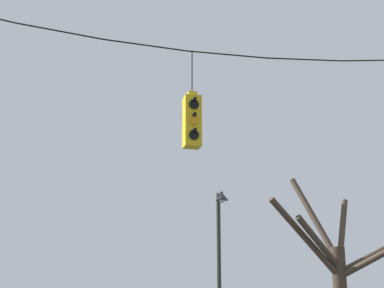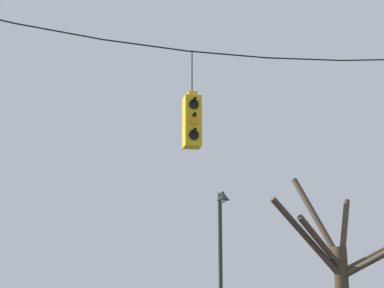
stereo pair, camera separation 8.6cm
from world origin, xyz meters
name	(u,v)px [view 2 (the right image)]	position (x,y,z in m)	size (l,w,h in m)	color
span_wire	(228,46)	(0.00, 0.05, 7.12)	(12.30, 0.03, 0.58)	black
traffic_light_over_intersection	(192,121)	(-0.78, 0.05, 5.41)	(0.34, 0.58, 2.08)	yellow
street_lamp	(222,249)	(1.22, 5.31, 3.23)	(0.37, 0.66, 4.87)	#233323
bare_tree	(341,270)	(5.19, 5.92, 2.67)	(5.29, 3.29, 5.82)	#423326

